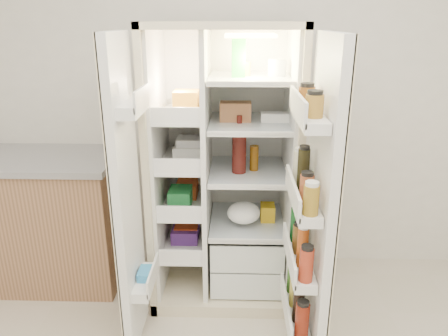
{
  "coord_description": "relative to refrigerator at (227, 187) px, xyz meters",
  "views": [
    {
      "loc": [
        -0.12,
        -0.99,
        1.81
      ],
      "look_at": [
        -0.19,
        1.25,
        1.02
      ],
      "focal_mm": 34.0,
      "sensor_mm": 36.0,
      "label": 1
    }
  ],
  "objects": [
    {
      "name": "wall_back",
      "position": [
        0.18,
        0.35,
        0.61
      ],
      "size": [
        4.0,
        0.02,
        2.7
      ],
      "primitive_type": "cube",
      "color": "silver",
      "rests_on": "floor"
    },
    {
      "name": "kitchen_counter",
      "position": [
        -1.39,
        0.06,
        -0.27
      ],
      "size": [
        1.29,
        0.69,
        0.94
      ],
      "color": "#A07350",
      "rests_on": "floor"
    },
    {
      "name": "freezer_door",
      "position": [
        -0.51,
        -0.6,
        0.15
      ],
      "size": [
        0.15,
        0.4,
        1.72
      ],
      "color": "white",
      "rests_on": "floor"
    },
    {
      "name": "refrigerator",
      "position": [
        0.0,
        0.0,
        0.0
      ],
      "size": [
        0.92,
        0.7,
        1.8
      ],
      "color": "beige",
      "rests_on": "floor"
    },
    {
      "name": "fridge_door",
      "position": [
        0.46,
        -0.7,
        0.13
      ],
      "size": [
        0.17,
        0.58,
        1.72
      ],
      "color": "white",
      "rests_on": "floor"
    }
  ]
}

